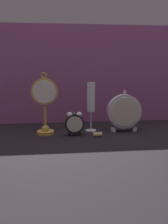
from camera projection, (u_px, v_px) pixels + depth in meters
The scene contains 7 objects.
ground_plane at pixel (86, 137), 1.19m from camera, with size 4.00×4.00×0.00m, color black.
fabric_backdrop_drape at pixel (79, 75), 1.45m from camera, with size 1.78×0.01×0.56m, color #8E4C7F.
pocket_watch_on_stand at pixel (45, 105), 1.21m from camera, with size 0.13×0.08×0.30m.
alarm_clock_twin_bell at pixel (75, 122), 1.20m from camera, with size 0.09×0.03×0.12m.
mantel_clock_silver at pixel (124, 112), 1.27m from camera, with size 0.17×0.04×0.21m.
champagne_flute at pixel (91, 100), 1.27m from camera, with size 0.06×0.06×0.25m.
wine_cork at pixel (97, 135), 1.18m from camera, with size 0.02×0.02×0.04m, color tan.
Camera 1 is at (-0.14, -1.14, 0.33)m, focal length 40.00 mm.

